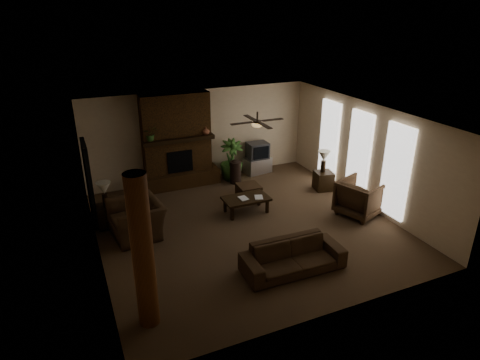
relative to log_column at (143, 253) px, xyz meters
name	(u,v)px	position (x,y,z in m)	size (l,w,h in m)	color
room_shell	(247,174)	(2.95, 2.40, 0.00)	(7.00, 7.00, 7.00)	brown
fireplace	(177,149)	(2.15, 5.62, -0.24)	(2.40, 0.70, 2.80)	#513115
windows	(359,154)	(6.40, 2.60, -0.05)	(0.08, 3.65, 2.35)	white
log_column	(143,253)	(0.00, 0.00, 0.00)	(0.36, 0.36, 2.80)	brown
doorway	(89,183)	(-0.49, 4.20, -0.35)	(0.10, 1.00, 2.10)	black
ceiling_fan	(257,123)	(3.35, 2.70, 1.13)	(1.35, 1.35, 0.37)	black
sofa	(293,252)	(3.07, 0.35, -0.98)	(2.14, 0.62, 0.84)	#412D1B
armchair_left	(136,213)	(0.40, 3.09, -0.84)	(1.29, 0.84, 1.13)	#412D1B
armchair_right	(360,196)	(5.93, 1.82, -0.88)	(1.01, 0.94, 1.04)	#412D1B
coffee_table	(246,200)	(3.25, 3.10, -1.03)	(1.20, 0.70, 0.43)	black
ottoman	(249,191)	(3.69, 3.88, -1.20)	(0.60, 0.60, 0.40)	#412D1B
tv_stand	(257,165)	(4.78, 5.55, -1.15)	(0.85, 0.50, 0.50)	silver
tv	(258,150)	(4.78, 5.54, -0.64)	(0.66, 0.54, 0.52)	#39393C
floor_vase	(235,170)	(3.77, 5.03, -0.97)	(0.34, 0.34, 0.77)	black
floor_plant	(232,168)	(3.78, 5.36, -1.04)	(0.72, 1.28, 0.72)	#386227
side_table_left	(108,216)	(-0.20, 3.81, -1.12)	(0.50, 0.50, 0.55)	black
lamp_left	(104,190)	(-0.20, 3.76, -0.40)	(0.44, 0.44, 0.65)	black
side_table_right	(323,181)	(5.98, 3.54, -1.12)	(0.50, 0.50, 0.55)	black
lamp_right	(324,157)	(5.96, 3.57, -0.40)	(0.41, 0.41, 0.65)	black
mantel_plant	(151,135)	(1.35, 5.43, 0.32)	(0.38, 0.42, 0.33)	#386227
mantel_vase	(206,131)	(2.98, 5.39, 0.27)	(0.22, 0.23, 0.22)	#97573C
book_a	(240,195)	(3.05, 3.05, -0.83)	(0.22, 0.03, 0.29)	#999999
book_b	(255,193)	(3.46, 3.00, -0.82)	(0.21, 0.02, 0.29)	#999999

